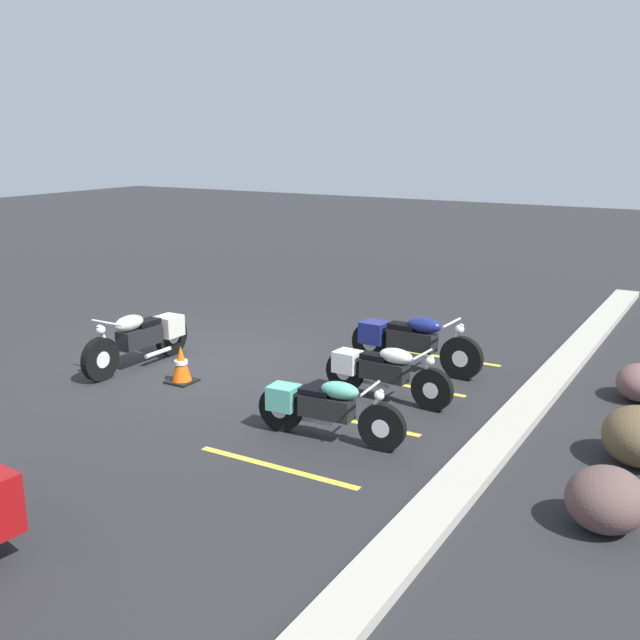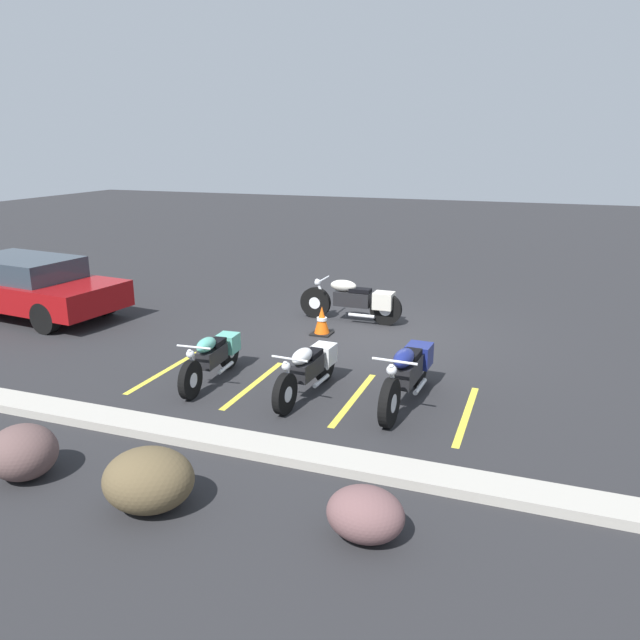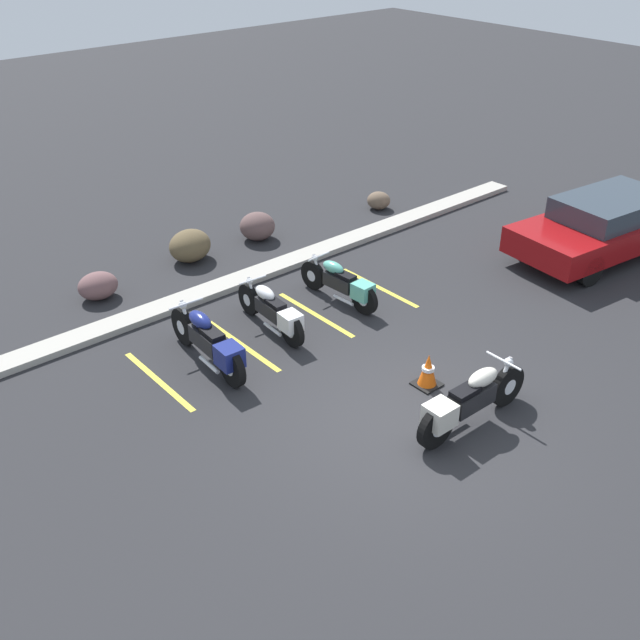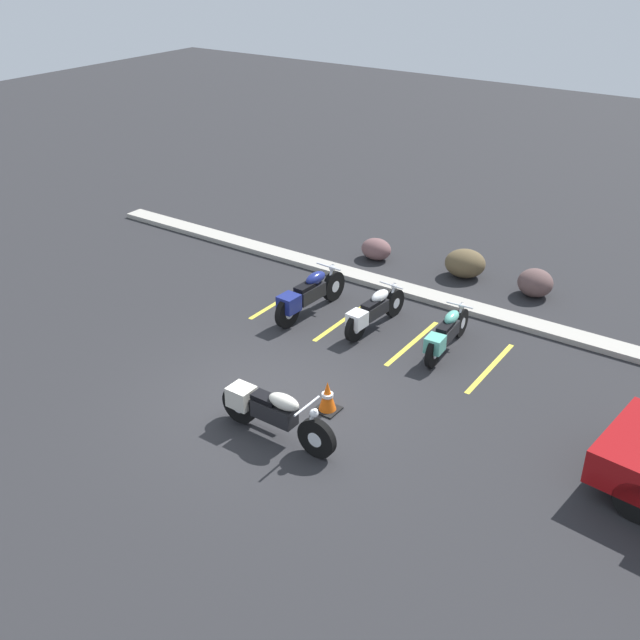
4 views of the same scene
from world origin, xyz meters
name	(u,v)px [view 2 (image 2 of 4)]	position (x,y,z in m)	size (l,w,h in m)	color
ground	(373,333)	(0.00, 0.00, 0.00)	(60.00, 60.00, 0.00)	#262628
motorcycle_cream_featured	(355,300)	(0.60, -0.69, 0.47)	(2.24, 0.63, 0.88)	black
parked_bike_0	(408,371)	(-1.37, 3.09, 0.47)	(0.63, 2.25, 0.88)	black
parked_bike_1	(309,368)	(0.09, 3.31, 0.42)	(0.56, 1.99, 0.78)	black
parked_bike_2	(214,356)	(1.72, 3.31, 0.41)	(0.55, 1.96, 0.77)	black
car_red	(28,285)	(7.45, 1.31, 0.68)	(4.47, 2.27, 1.29)	black
concrete_curb	(260,447)	(0.00, 5.24, 0.06)	(18.00, 0.50, 0.12)	#A8A399
landscape_rock_1	(365,514)	(-1.72, 6.48, 0.26)	(0.77, 0.64, 0.52)	brown
landscape_rock_2	(23,452)	(2.25, 6.72, 0.31)	(0.79, 0.76, 0.62)	brown
landscape_rock_3	(149,480)	(0.53, 6.77, 0.33)	(0.95, 0.81, 0.66)	brown
traffic_cone	(322,321)	(0.95, 0.40, 0.27)	(0.40, 0.40, 0.57)	black
stall_line_0	(466,415)	(-2.26, 3.28, 0.00)	(0.10, 2.10, 0.00)	gold
stall_line_1	(354,399)	(-0.61, 3.28, 0.00)	(0.10, 2.10, 0.00)	gold
stall_line_2	(254,384)	(1.04, 3.28, 0.00)	(0.10, 2.10, 0.00)	gold
stall_line_3	(164,371)	(2.70, 3.28, 0.00)	(0.10, 2.10, 0.00)	gold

